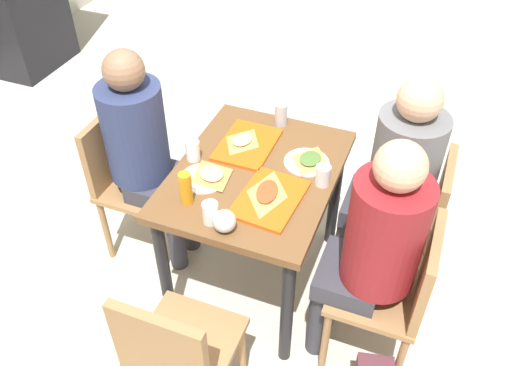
# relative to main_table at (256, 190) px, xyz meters

# --- Properties ---
(ground_plane) EXTENTS (10.00, 10.00, 0.02)m
(ground_plane) POSITION_rel_main_table_xyz_m (0.00, 0.00, -0.66)
(ground_plane) COLOR beige
(main_table) EXTENTS (0.96, 0.75, 0.78)m
(main_table) POSITION_rel_main_table_xyz_m (0.00, 0.00, 0.00)
(main_table) COLOR brown
(main_table) RESTS_ON ground_plane
(chair_near_left) EXTENTS (0.40, 0.40, 0.87)m
(chair_near_left) POSITION_rel_main_table_xyz_m (-0.24, -0.76, -0.14)
(chair_near_left) COLOR #9E7247
(chair_near_left) RESTS_ON ground_plane
(chair_near_right) EXTENTS (0.40, 0.40, 0.87)m
(chair_near_right) POSITION_rel_main_table_xyz_m (0.24, -0.76, -0.14)
(chair_near_right) COLOR #9E7247
(chair_near_right) RESTS_ON ground_plane
(chair_far_side) EXTENTS (0.40, 0.40, 0.87)m
(chair_far_side) POSITION_rel_main_table_xyz_m (0.00, 0.76, -0.14)
(chair_far_side) COLOR #9E7247
(chair_far_side) RESTS_ON ground_plane
(chair_left_end) EXTENTS (0.40, 0.40, 0.87)m
(chair_left_end) POSITION_rel_main_table_xyz_m (-0.87, 0.00, -0.14)
(chair_left_end) COLOR #9E7247
(chair_left_end) RESTS_ON ground_plane
(person_in_red) EXTENTS (0.32, 0.42, 1.28)m
(person_in_red) POSITION_rel_main_table_xyz_m (-0.24, -0.62, 0.11)
(person_in_red) COLOR #383842
(person_in_red) RESTS_ON ground_plane
(person_in_brown_jacket) EXTENTS (0.32, 0.42, 1.28)m
(person_in_brown_jacket) POSITION_rel_main_table_xyz_m (0.24, -0.62, 0.11)
(person_in_brown_jacket) COLOR #383842
(person_in_brown_jacket) RESTS_ON ground_plane
(person_far_side) EXTENTS (0.32, 0.42, 1.28)m
(person_far_side) POSITION_rel_main_table_xyz_m (-0.00, 0.62, 0.11)
(person_far_side) COLOR #383842
(person_far_side) RESTS_ON ground_plane
(tray_red_near) EXTENTS (0.38, 0.28, 0.02)m
(tray_red_near) POSITION_rel_main_table_xyz_m (-0.17, -0.13, 0.13)
(tray_red_near) COLOR #D85914
(tray_red_near) RESTS_ON main_table
(tray_red_far) EXTENTS (0.36, 0.26, 0.02)m
(tray_red_far) POSITION_rel_main_table_xyz_m (0.17, 0.11, 0.13)
(tray_red_far) COLOR #D85914
(tray_red_far) RESTS_ON main_table
(paper_plate_center) EXTENTS (0.22, 0.22, 0.01)m
(paper_plate_center) POSITION_rel_main_table_xyz_m (-0.14, 0.21, 0.13)
(paper_plate_center) COLOR white
(paper_plate_center) RESTS_ON main_table
(paper_plate_near_edge) EXTENTS (0.22, 0.22, 0.01)m
(paper_plate_near_edge) POSITION_rel_main_table_xyz_m (0.14, -0.21, 0.13)
(paper_plate_near_edge) COLOR white
(paper_plate_near_edge) RESTS_ON main_table
(pizza_slice_a) EXTENTS (0.25, 0.17, 0.02)m
(pizza_slice_a) POSITION_rel_main_table_xyz_m (-0.15, -0.11, 0.15)
(pizza_slice_a) COLOR tan
(pizza_slice_a) RESTS_ON tray_red_near
(pizza_slice_b) EXTENTS (0.19, 0.15, 0.02)m
(pizza_slice_b) POSITION_rel_main_table_xyz_m (0.17, 0.14, 0.15)
(pizza_slice_b) COLOR tan
(pizza_slice_b) RESTS_ON tray_red_far
(pizza_slice_c) EXTENTS (0.24, 0.24, 0.02)m
(pizza_slice_c) POSITION_rel_main_table_xyz_m (-0.12, 0.18, 0.14)
(pizza_slice_c) COLOR #C68C47
(pizza_slice_c) RESTS_ON paper_plate_center
(pizza_slice_d) EXTENTS (0.18, 0.15, 0.02)m
(pizza_slice_d) POSITION_rel_main_table_xyz_m (0.16, -0.22, 0.14)
(pizza_slice_d) COLOR tan
(pizza_slice_d) RESTS_ON paper_plate_near_edge
(plastic_cup_a) EXTENTS (0.07, 0.07, 0.10)m
(plastic_cup_a) POSITION_rel_main_table_xyz_m (-0.02, 0.32, 0.17)
(plastic_cup_a) COLOR white
(plastic_cup_a) RESTS_ON main_table
(plastic_cup_b) EXTENTS (0.07, 0.07, 0.10)m
(plastic_cup_b) POSITION_rel_main_table_xyz_m (0.02, -0.32, 0.17)
(plastic_cup_b) COLOR white
(plastic_cup_b) RESTS_ON main_table
(plastic_cup_c) EXTENTS (0.07, 0.07, 0.10)m
(plastic_cup_c) POSITION_rel_main_table_xyz_m (-0.39, 0.06, 0.17)
(plastic_cup_c) COLOR white
(plastic_cup_c) RESTS_ON main_table
(soda_can) EXTENTS (0.07, 0.07, 0.12)m
(soda_can) POSITION_rel_main_table_xyz_m (0.41, 0.02, 0.18)
(soda_can) COLOR #B7BCC6
(soda_can) RESTS_ON main_table
(condiment_bottle) EXTENTS (0.06, 0.06, 0.16)m
(condiment_bottle) POSITION_rel_main_table_xyz_m (-0.31, 0.21, 0.20)
(condiment_bottle) COLOR orange
(condiment_bottle) RESTS_ON main_table
(foil_bundle) EXTENTS (0.10, 0.10, 0.10)m
(foil_bundle) POSITION_rel_main_table_xyz_m (-0.41, -0.02, 0.17)
(foil_bundle) COLOR silver
(foil_bundle) RESTS_ON main_table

